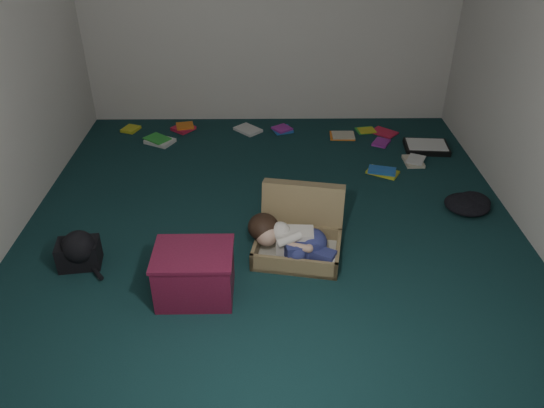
{
  "coord_description": "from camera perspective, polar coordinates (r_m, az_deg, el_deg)",
  "views": [
    {
      "loc": [
        -0.04,
        -3.46,
        2.45
      ],
      "look_at": [
        0.0,
        -0.15,
        0.35
      ],
      "focal_mm": 35.0,
      "sensor_mm": 36.0,
      "label": 1
    }
  ],
  "objects": [
    {
      "name": "floor",
      "position": [
        4.24,
        -0.02,
        -2.91
      ],
      "size": [
        4.5,
        4.5,
        0.0
      ],
      "primitive_type": "plane",
      "color": "#112F30",
      "rests_on": "ground"
    },
    {
      "name": "wall_back",
      "position": [
        5.83,
        -0.28,
        20.99
      ],
      "size": [
        4.5,
        0.0,
        4.5
      ],
      "primitive_type": "plane",
      "rotation": [
        1.57,
        0.0,
        0.0
      ],
      "color": "silver",
      "rests_on": "ground"
    },
    {
      "name": "wall_front",
      "position": [
        1.67,
        0.81,
        -11.09
      ],
      "size": [
        4.5,
        0.0,
        4.5
      ],
      "primitive_type": "plane",
      "rotation": [
        -1.57,
        0.0,
        0.0
      ],
      "color": "silver",
      "rests_on": "ground"
    },
    {
      "name": "suitcase",
      "position": [
        3.99,
        2.98,
        -3.05
      ],
      "size": [
        0.73,
        0.71,
        0.46
      ],
      "rotation": [
        0.0,
        0.0,
        -0.18
      ],
      "color": "olive",
      "rests_on": "floor"
    },
    {
      "name": "person",
      "position": [
        3.85,
        2.06,
        -3.83
      ],
      "size": [
        0.65,
        0.41,
        0.29
      ],
      "rotation": [
        0.0,
        0.0,
        -0.18
      ],
      "color": "silver",
      "rests_on": "suitcase"
    },
    {
      "name": "maroon_bin",
      "position": [
        3.58,
        -8.33,
        -7.42
      ],
      "size": [
        0.52,
        0.41,
        0.36
      ],
      "rotation": [
        0.0,
        0.0,
        0.0
      ],
      "color": "maroon",
      "rests_on": "floor"
    },
    {
      "name": "backpack",
      "position": [
        4.08,
        -20.07,
        -4.95
      ],
      "size": [
        0.4,
        0.34,
        0.22
      ],
      "primitive_type": null,
      "rotation": [
        0.0,
        0.0,
        0.14
      ],
      "color": "black",
      "rests_on": "floor"
    },
    {
      "name": "clothing_pile",
      "position": [
        4.85,
        20.42,
        0.68
      ],
      "size": [
        0.44,
        0.38,
        0.12
      ],
      "primitive_type": null,
      "rotation": [
        0.0,
        0.0,
        0.18
      ],
      "color": "black",
      "rests_on": "floor"
    },
    {
      "name": "paper_tray",
      "position": [
        5.71,
        16.27,
        5.93
      ],
      "size": [
        0.46,
        0.36,
        0.06
      ],
      "rotation": [
        0.0,
        0.0,
        -0.08
      ],
      "color": "black",
      "rests_on": "floor"
    },
    {
      "name": "book_scatter",
      "position": [
        5.7,
        2.52,
        7.01
      ],
      "size": [
        3.16,
        1.28,
        0.02
      ],
      "color": "gold",
      "rests_on": "floor"
    }
  ]
}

